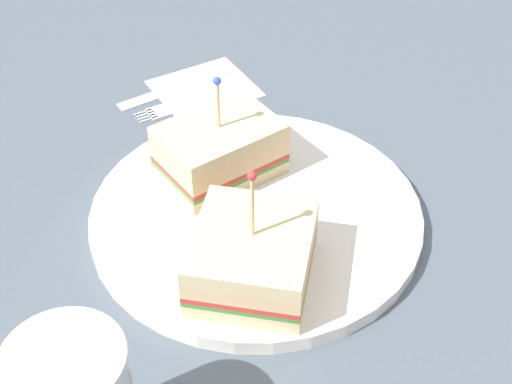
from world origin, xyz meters
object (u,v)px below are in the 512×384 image
at_px(sandwich_half_front, 252,257).
at_px(napkin, 204,88).
at_px(knife, 169,90).
at_px(sandwich_half_back, 220,150).
at_px(plate, 256,215).
at_px(fork, 179,105).

height_order(sandwich_half_front, napkin, sandwich_half_front).
bearing_deg(knife, sandwich_half_front, -65.92).
bearing_deg(sandwich_half_back, plate, -51.28).
bearing_deg(plate, napkin, 111.15).
bearing_deg(sandwich_half_front, napkin, 106.65).
relative_size(sandwich_half_front, napkin, 1.05).
relative_size(plate, fork, 2.67).
bearing_deg(napkin, sandwich_half_front, -73.35).
xyz_separation_m(sandwich_half_front, sandwich_half_back, (-0.04, 0.13, 0.00)).
bearing_deg(sandwich_half_back, knife, 118.15).
height_order(fork, knife, same).
height_order(plate, fork, plate).
relative_size(plate, napkin, 2.81).
xyz_separation_m(plate, sandwich_half_front, (0.01, -0.08, 0.03)).
xyz_separation_m(sandwich_half_front, fork, (-0.11, 0.25, -0.04)).
xyz_separation_m(sandwich_half_back, napkin, (-0.04, 0.16, -0.04)).
bearing_deg(knife, plate, -59.06).
bearing_deg(knife, napkin, 13.64).
bearing_deg(fork, plate, -58.96).
relative_size(napkin, fork, 0.95).
distance_m(sandwich_half_back, knife, 0.17).
bearing_deg(knife, fork, -59.68).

